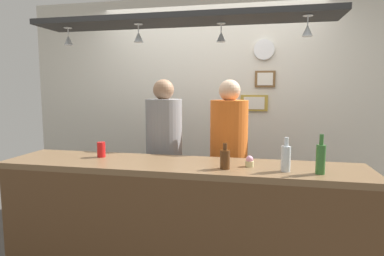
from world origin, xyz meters
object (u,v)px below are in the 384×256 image
at_px(cupcake, 250,162).
at_px(drink_can, 101,150).
at_px(picture_frame_lower_pair, 254,103).
at_px(wall_clock, 264,50).
at_px(person_right_orange_shirt, 229,152).
at_px(person_left_grey_shirt, 164,149).
at_px(bottle_soda_clear, 286,158).
at_px(bottle_beer_brown_stubby, 225,159).
at_px(bottle_beer_green_import, 321,158).
at_px(picture_frame_upper_small, 265,79).

bearing_deg(cupcake, drink_can, 176.04).
bearing_deg(picture_frame_lower_pair, wall_clock, -3.79).
distance_m(person_right_orange_shirt, cupcake, 0.66).
xyz_separation_m(person_left_grey_shirt, wall_clock, (0.91, 0.78, 0.99)).
height_order(person_right_orange_shirt, wall_clock, wall_clock).
relative_size(bottle_soda_clear, cupcake, 2.95).
xyz_separation_m(picture_frame_lower_pair, wall_clock, (0.09, -0.01, 0.58)).
bearing_deg(drink_can, cupcake, -3.96).
bearing_deg(drink_can, person_left_grey_shirt, 56.35).
bearing_deg(bottle_beer_brown_stubby, cupcake, 32.11).
xyz_separation_m(drink_can, picture_frame_lower_pair, (1.18, 1.33, 0.33)).
xyz_separation_m(person_left_grey_shirt, bottle_beer_green_import, (1.28, -0.74, 0.12)).
distance_m(picture_frame_upper_small, wall_clock, 0.32).
height_order(person_right_orange_shirt, drink_can, person_right_orange_shirt).
bearing_deg(cupcake, bottle_soda_clear, -19.90).
relative_size(cupcake, picture_frame_upper_small, 0.35).
distance_m(bottle_beer_brown_stubby, wall_clock, 1.77).
bearing_deg(bottle_soda_clear, wall_clock, 95.85).
bearing_deg(picture_frame_upper_small, bottle_soda_clear, -84.91).
relative_size(picture_frame_lower_pair, wall_clock, 1.36).
distance_m(person_right_orange_shirt, bottle_beer_green_import, 1.00).
distance_m(cupcake, wall_clock, 1.69).
bearing_deg(picture_frame_upper_small, person_right_orange_shirt, -111.86).
bearing_deg(drink_can, person_right_orange_shirt, 29.18).
distance_m(person_left_grey_shirt, bottle_beer_green_import, 1.48).
xyz_separation_m(bottle_beer_green_import, picture_frame_lower_pair, (-0.46, 1.52, 0.29)).
relative_size(bottle_beer_green_import, drink_can, 2.13).
relative_size(bottle_soda_clear, bottle_beer_brown_stubby, 1.28).
bearing_deg(cupcake, person_left_grey_shirt, 142.63).
bearing_deg(bottle_beer_green_import, cupcake, 166.62).
relative_size(person_left_grey_shirt, picture_frame_upper_small, 7.52).
height_order(bottle_beer_brown_stubby, bottle_beer_green_import, bottle_beer_green_import).
bearing_deg(bottle_soda_clear, cupcake, 160.10).
bearing_deg(bottle_soda_clear, bottle_beer_brown_stubby, -177.76).
relative_size(bottle_soda_clear, drink_can, 1.89).
bearing_deg(bottle_beer_brown_stubby, picture_frame_upper_small, 79.89).
distance_m(person_right_orange_shirt, picture_frame_upper_small, 1.08).
relative_size(drink_can, picture_frame_lower_pair, 0.41).
distance_m(person_right_orange_shirt, bottle_beer_brown_stubby, 0.74).
bearing_deg(drink_can, picture_frame_upper_small, 45.83).
xyz_separation_m(drink_can, picture_frame_upper_small, (1.29, 1.33, 0.59)).
bearing_deg(picture_frame_upper_small, bottle_beer_green_import, -77.08).
height_order(bottle_beer_green_import, picture_frame_lower_pair, picture_frame_lower_pair).
bearing_deg(person_left_grey_shirt, bottle_beer_green_import, -29.95).
distance_m(cupcake, picture_frame_lower_pair, 1.45).
bearing_deg(drink_can, bottle_beer_brown_stubby, -10.24).
height_order(drink_can, wall_clock, wall_clock).
relative_size(person_right_orange_shirt, cupcake, 21.14).
distance_m(drink_can, picture_frame_lower_pair, 1.81).
relative_size(bottle_beer_brown_stubby, picture_frame_lower_pair, 0.60).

